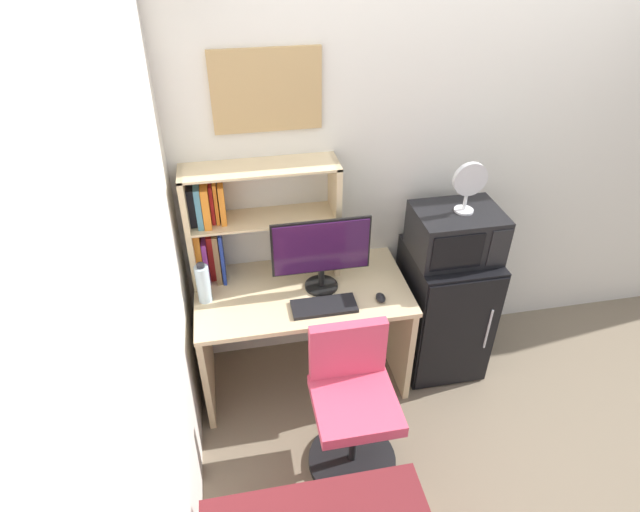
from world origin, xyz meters
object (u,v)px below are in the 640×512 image
Objects in this scene: monitor at (321,251)px; mini_fridge at (443,309)px; desk_fan at (469,183)px; keyboard at (324,306)px; water_bottle at (203,283)px; wall_corkboard at (267,91)px; desk_chair at (352,409)px; hutch_bookshelf at (237,221)px; computer_mouse at (381,298)px; microwave at (456,233)px.

mini_fridge is at bearing 0.62° from monitor.
desk_fan reaches higher than mini_fridge.
water_bottle reaches higher than keyboard.
wall_corkboard reaches higher than keyboard.
keyboard is 0.57m from desk_chair.
desk_fan is at bearing 39.20° from desk_chair.
hutch_bookshelf reaches higher than computer_mouse.
wall_corkboard is (0.22, 0.10, 0.70)m from hutch_bookshelf.
monitor is 1.13× the size of microwave.
water_bottle is at bearing 169.08° from computer_mouse.
microwave is 1.34m from wall_corkboard.
monitor is 1.55× the size of keyboard.
hutch_bookshelf reaches higher than keyboard.
keyboard is 1.05m from desk_fan.
wall_corkboard is (-1.03, 0.30, 0.80)m from microwave.
hutch_bookshelf reaches higher than microwave.
monitor is at bearing -179.61° from desk_fan.
desk_chair is (0.07, -0.44, -0.35)m from keyboard.
desk_chair reaches higher than keyboard.
monitor is 0.87m from desk_chair.
desk_chair is at bearing -120.34° from computer_mouse.
monitor is 0.98m from mini_fridge.
keyboard is at bearing -96.13° from monitor.
desk_fan is (0.02, -0.01, 0.32)m from microwave.
computer_mouse is 1.00m from water_bottle.
microwave is (0.80, 0.01, 0.01)m from monitor.
desk_fan is at bearing 0.14° from water_bottle.
microwave reaches higher than mini_fridge.
hutch_bookshelf is at bearing 170.75° from mini_fridge.
desk_chair is 1.52× the size of wall_corkboard.
desk_chair is at bearing -139.78° from mini_fridge.
microwave reaches higher than water_bottle.
desk_chair is 1.72m from wall_corkboard.
computer_mouse is 0.80m from desk_fan.
water_bottle is (-0.67, 0.00, -0.14)m from monitor.
computer_mouse is 0.63m from desk_chair.
hutch_bookshelf is 1.74× the size of microwave.
microwave is (0.82, 0.20, 0.26)m from keyboard.
keyboard is 0.63× the size of wall_corkboard.
monitor is 6.82× the size of computer_mouse.
keyboard is at bearing -167.06° from desk_fan.
water_bottle is at bearing -179.62° from microwave.
hutch_bookshelf reaches higher than water_bottle.
keyboard is 0.42× the size of mini_fridge.
desk_fan is 1.38m from desk_chair.
microwave is at bearing -16.28° from wall_corkboard.
mini_fridge is 1.74× the size of microwave.
keyboard is at bearing -43.19° from hutch_bookshelf.
microwave is at bearing 40.36° from desk_chair.
keyboard is 0.33m from computer_mouse.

